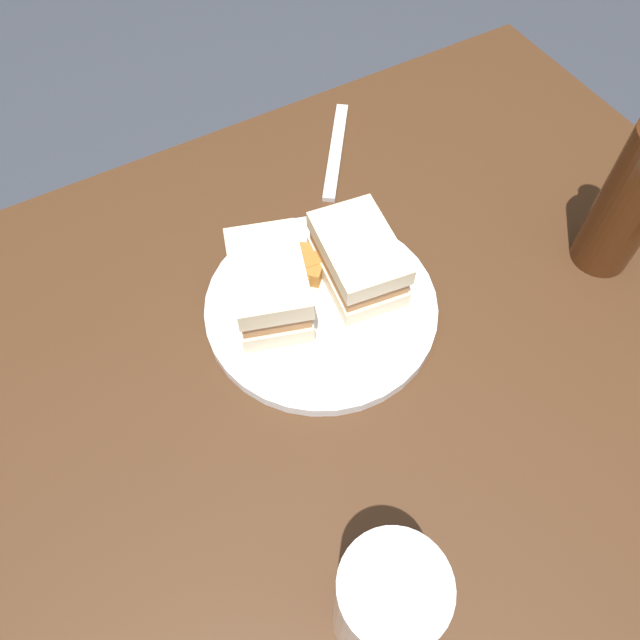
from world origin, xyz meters
name	(u,v)px	position (x,y,z in m)	size (l,w,h in m)	color
ground_plane	(319,526)	(0.00, 0.00, 0.00)	(6.00, 6.00, 0.00)	#333842
dining_table	(319,469)	(0.00, 0.00, 0.35)	(1.13, 0.77, 0.71)	#422816
plate	(321,307)	(0.03, 0.05, 0.71)	(0.26, 0.26, 0.01)	white
sandwich_half_left	(358,259)	(0.09, 0.07, 0.75)	(0.09, 0.13, 0.06)	beige
sandwich_half_right	(269,285)	(-0.01, 0.08, 0.76)	(0.11, 0.13, 0.07)	beige
potato_wedge_front	(307,267)	(0.04, 0.10, 0.73)	(0.04, 0.02, 0.02)	#AD702D
potato_wedge_middle	(295,253)	(0.04, 0.12, 0.73)	(0.05, 0.02, 0.02)	#AD702D
potato_wedge_back	(304,271)	(0.03, 0.10, 0.73)	(0.04, 0.02, 0.02)	#AD702D
potato_wedge_left_edge	(301,277)	(0.03, 0.09, 0.73)	(0.04, 0.02, 0.02)	gold
potato_wedge_right_edge	(286,275)	(0.01, 0.10, 0.73)	(0.04, 0.02, 0.02)	gold
pint_glass	(384,605)	(-0.08, -0.24, 0.77)	(0.08, 0.08, 0.15)	white
cider_bottle	(639,189)	(0.36, -0.04, 0.82)	(0.07, 0.07, 0.27)	#47230F
fork	(336,151)	(0.18, 0.26, 0.71)	(0.18, 0.02, 0.01)	silver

